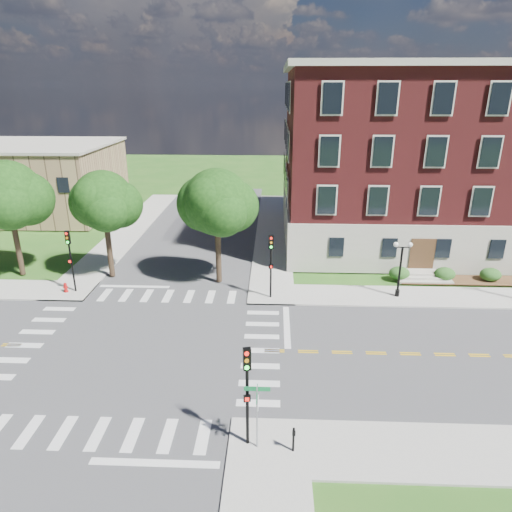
{
  "coord_description": "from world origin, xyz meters",
  "views": [
    {
      "loc": [
        7.85,
        -23.41,
        14.87
      ],
      "look_at": [
        6.59,
        7.53,
        3.2
      ],
      "focal_mm": 32.0,
      "sensor_mm": 36.0,
      "label": 1
    }
  ],
  "objects_px": {
    "traffic_signal_nw": "(70,253)",
    "street_sign_pole": "(257,405)",
    "traffic_signal_se": "(247,385)",
    "traffic_signal_ne": "(271,258)",
    "push_button_post": "(293,439)",
    "fire_hydrant": "(66,288)",
    "twin_lamp_west": "(400,266)"
  },
  "relations": [
    {
      "from": "traffic_signal_nw",
      "to": "fire_hydrant",
      "type": "relative_size",
      "value": 6.4
    },
    {
      "from": "traffic_signal_se",
      "to": "traffic_signal_nw",
      "type": "xyz_separation_m",
      "value": [
        -14.01,
        15.18,
        0.0
      ]
    },
    {
      "from": "traffic_signal_ne",
      "to": "twin_lamp_west",
      "type": "bearing_deg",
      "value": 3.44
    },
    {
      "from": "traffic_signal_ne",
      "to": "twin_lamp_west",
      "type": "xyz_separation_m",
      "value": [
        9.41,
        0.56,
        -0.66
      ]
    },
    {
      "from": "traffic_signal_ne",
      "to": "fire_hydrant",
      "type": "relative_size",
      "value": 6.4
    },
    {
      "from": "street_sign_pole",
      "to": "push_button_post",
      "type": "bearing_deg",
      "value": -7.88
    },
    {
      "from": "traffic_signal_ne",
      "to": "street_sign_pole",
      "type": "bearing_deg",
      "value": -91.62
    },
    {
      "from": "fire_hydrant",
      "to": "push_button_post",
      "type": "bearing_deg",
      "value": -42.77
    },
    {
      "from": "traffic_signal_se",
      "to": "traffic_signal_nw",
      "type": "bearing_deg",
      "value": 132.7
    },
    {
      "from": "traffic_signal_ne",
      "to": "twin_lamp_west",
      "type": "distance_m",
      "value": 9.45
    },
    {
      "from": "street_sign_pole",
      "to": "push_button_post",
      "type": "distance_m",
      "value": 2.18
    },
    {
      "from": "twin_lamp_west",
      "to": "street_sign_pole",
      "type": "bearing_deg",
      "value": -122.42
    },
    {
      "from": "traffic_signal_nw",
      "to": "street_sign_pole",
      "type": "bearing_deg",
      "value": -46.78
    },
    {
      "from": "twin_lamp_west",
      "to": "fire_hydrant",
      "type": "xyz_separation_m",
      "value": [
        -24.93,
        -0.29,
        -2.06
      ]
    },
    {
      "from": "traffic_signal_se",
      "to": "traffic_signal_ne",
      "type": "xyz_separation_m",
      "value": [
        0.85,
        14.73,
        0.0
      ]
    },
    {
      "from": "twin_lamp_west",
      "to": "street_sign_pole",
      "type": "height_order",
      "value": "twin_lamp_west"
    },
    {
      "from": "traffic_signal_se",
      "to": "street_sign_pole",
      "type": "distance_m",
      "value": 0.99
    },
    {
      "from": "traffic_signal_ne",
      "to": "fire_hydrant",
      "type": "xyz_separation_m",
      "value": [
        -15.52,
        0.27,
        -2.72
      ]
    },
    {
      "from": "traffic_signal_nw",
      "to": "fire_hydrant",
      "type": "bearing_deg",
      "value": -164.62
    },
    {
      "from": "traffic_signal_ne",
      "to": "street_sign_pole",
      "type": "height_order",
      "value": "traffic_signal_ne"
    },
    {
      "from": "street_sign_pole",
      "to": "fire_hydrant",
      "type": "height_order",
      "value": "street_sign_pole"
    },
    {
      "from": "traffic_signal_nw",
      "to": "street_sign_pole",
      "type": "distance_m",
      "value": 21.11
    },
    {
      "from": "twin_lamp_west",
      "to": "street_sign_pole",
      "type": "xyz_separation_m",
      "value": [
        -9.83,
        -15.48,
        -0.21
      ]
    },
    {
      "from": "traffic_signal_ne",
      "to": "street_sign_pole",
      "type": "xyz_separation_m",
      "value": [
        -0.42,
        -14.91,
        -0.88
      ]
    },
    {
      "from": "traffic_signal_se",
      "to": "push_button_post",
      "type": "relative_size",
      "value": 4.0
    },
    {
      "from": "traffic_signal_ne",
      "to": "push_button_post",
      "type": "height_order",
      "value": "traffic_signal_ne"
    },
    {
      "from": "traffic_signal_se",
      "to": "fire_hydrant",
      "type": "xyz_separation_m",
      "value": [
        -14.67,
        15.0,
        -2.72
      ]
    },
    {
      "from": "fire_hydrant",
      "to": "street_sign_pole",
      "type": "bearing_deg",
      "value": -45.17
    },
    {
      "from": "traffic_signal_se",
      "to": "street_sign_pole",
      "type": "bearing_deg",
      "value": -23.11
    },
    {
      "from": "twin_lamp_west",
      "to": "push_button_post",
      "type": "bearing_deg",
      "value": -117.82
    },
    {
      "from": "twin_lamp_west",
      "to": "push_button_post",
      "type": "height_order",
      "value": "twin_lamp_west"
    },
    {
      "from": "traffic_signal_se",
      "to": "twin_lamp_west",
      "type": "xyz_separation_m",
      "value": [
        10.26,
        15.3,
        -0.66
      ]
    }
  ]
}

